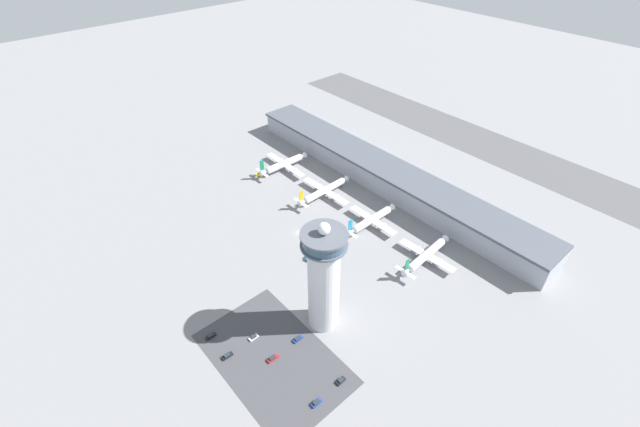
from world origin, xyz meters
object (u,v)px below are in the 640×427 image
airplane_gate_alpha (284,164)px  service_truck_catering (310,256)px  service_truck_fuel (260,174)px  airplane_gate_delta (426,255)px  car_white_wagon (298,339)px  car_yellow_taxi (254,337)px  car_black_suv (273,358)px  car_navy_sedan (316,403)px  car_maroon_suv (227,356)px  car_grey_coupe (341,381)px  car_silver_sedan (211,336)px  airplane_gate_charlie (372,220)px  airplane_gate_bravo (324,191)px  control_tower (324,277)px

airplane_gate_alpha → service_truck_catering: bearing=-29.0°
airplane_gate_alpha → service_truck_fuel: 17.68m
airplane_gate_delta → car_white_wagon: airplane_gate_delta is taller
service_truck_catering → service_truck_fuel: 84.68m
car_yellow_taxi → service_truck_catering: bearing=113.2°
car_black_suv → car_navy_sedan: bearing=2.2°
car_navy_sedan → airplane_gate_delta: bearing=102.4°
car_maroon_suv → car_navy_sedan: 41.41m
car_grey_coupe → car_maroon_suv: car_maroon_suv is taller
service_truck_fuel → car_silver_sedan: bearing=-44.6°
airplane_gate_charlie → car_navy_sedan: (57.60, -91.08, -3.57)m
car_black_suv → car_yellow_taxi: car_black_suv is taller
airplane_gate_alpha → car_maroon_suv: bearing=-47.0°
airplane_gate_alpha → airplane_gate_bravo: size_ratio=0.94×
car_navy_sedan → car_white_wagon: bearing=154.5°
car_maroon_suv → car_black_suv: bearing=44.9°
car_grey_coupe → service_truck_catering: bearing=149.3°
control_tower → airplane_gate_bravo: bearing=137.8°
service_truck_fuel → car_silver_sedan: service_truck_fuel is taller
control_tower → car_yellow_taxi: size_ratio=13.08×
airplane_gate_delta → service_truck_catering: 58.76m
airplane_gate_charlie → airplane_gate_delta: 37.55m
control_tower → airplane_gate_bravo: size_ratio=1.40×
airplane_gate_charlie → service_truck_catering: airplane_gate_charlie is taller
service_truck_catering → car_grey_coupe: (60.16, -35.72, -0.30)m
airplane_gate_charlie → car_grey_coupe: bearing=-53.8°
control_tower → service_truck_catering: 48.23m
control_tower → car_silver_sedan: size_ratio=11.93×
service_truck_catering → car_yellow_taxi: service_truck_catering is taller
airplane_gate_charlie → car_silver_sedan: size_ratio=7.75×
car_maroon_suv → control_tower: bearing=73.3°
airplane_gate_delta → service_truck_catering: (-40.55, -42.42, -3.11)m
airplane_gate_alpha → car_yellow_taxi: bearing=-43.3°
car_black_suv → car_yellow_taxi: bearing=-180.0°
airplane_gate_bravo → airplane_gate_charlie: bearing=1.1°
airplane_gate_charlie → car_grey_coupe: 96.93m
airplane_gate_bravo → car_white_wagon: bearing=-48.1°
airplane_gate_bravo → car_navy_sedan: bearing=-43.3°
service_truck_fuel → car_navy_sedan: bearing=-27.6°
airplane_gate_charlie → car_yellow_taxi: airplane_gate_charlie is taller
car_grey_coupe → car_black_suv: bearing=-151.3°
airplane_gate_alpha → car_white_wagon: size_ratio=7.91×
car_navy_sedan → car_black_suv: (-25.74, -1.00, 0.01)m
car_grey_coupe → airplane_gate_charlie: bearing=126.2°
airplane_gate_delta → service_truck_fuel: airplane_gate_delta is taller
car_grey_coupe → car_white_wagon: car_grey_coupe is taller
car_black_suv → car_white_wagon: size_ratio=1.03×
airplane_gate_bravo → car_maroon_suv: size_ratio=8.54×
control_tower → airplane_gate_delta: bearing=84.2°
airplane_gate_bravo → service_truck_fuel: size_ratio=6.21×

